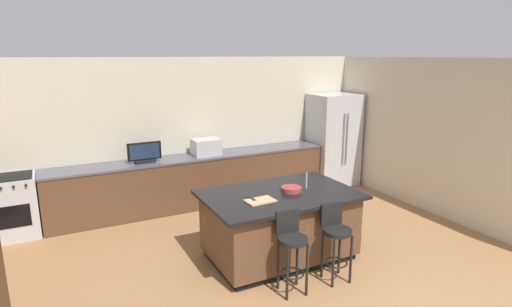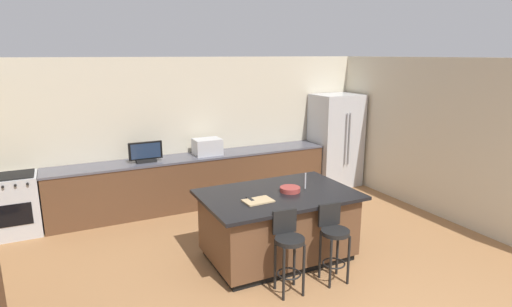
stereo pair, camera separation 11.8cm
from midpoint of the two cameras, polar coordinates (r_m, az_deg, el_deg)
The scene contains 16 objects.
wall_back at distance 7.69m, azimuth -8.00°, elevation 3.24°, with size 7.28×0.12×2.63m, color beige.
wall_right at distance 7.52m, azimuth 24.81°, elevation 1.88°, with size 0.12×5.55×2.63m, color beige.
counter_back at distance 7.50m, azimuth -7.72°, elevation -3.73°, with size 5.01×0.62×0.92m.
kitchen_island at distance 5.59m, azimuth 3.65°, elevation -9.81°, with size 2.00×1.30×0.91m.
refrigerator at distance 8.69m, azimuth 11.30°, elevation 1.81°, with size 0.94×0.78×1.89m.
range_oven at distance 7.20m, azimuth -30.01°, elevation -6.20°, with size 0.70×0.63×0.94m.
microwave at distance 7.42m, azimuth -6.29°, elevation 0.94°, with size 0.48×0.36×0.29m, color #B7BABF.
tv_monitor at distance 7.08m, azimuth -14.55°, elevation 0.08°, with size 0.55×0.16×0.34m.
sink_faucet_back at distance 7.48m, azimuth -7.28°, elevation 0.83°, with size 0.02×0.02×0.24m, color #B2B2B7.
sink_faucet_island at distance 5.60m, azimuth 7.43°, elevation -3.77°, with size 0.02×0.02×0.22m, color #B2B2B7.
bar_stool_left at distance 4.79m, azimuth 5.22°, elevation -12.55°, with size 0.34×0.35×0.96m.
bar_stool_right at distance 5.10m, azimuth 11.33°, elevation -11.24°, with size 0.34×0.35×0.94m.
fruit_bowl at distance 5.48m, azimuth 5.35°, elevation -4.96°, with size 0.27×0.27×0.06m, color #993833.
cell_phone at distance 5.17m, azimuth 0.31°, elevation -6.39°, with size 0.07×0.15×0.01m, color black.
tv_remote at distance 5.16m, azimuth -0.16°, elevation -6.34°, with size 0.04×0.17×0.02m, color black.
cutting_board at distance 5.11m, azimuth 0.96°, elevation -6.55°, with size 0.36×0.24×0.02m, color tan.
Camera 2 is at (-2.28, -2.08, 2.68)m, focal length 28.93 mm.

